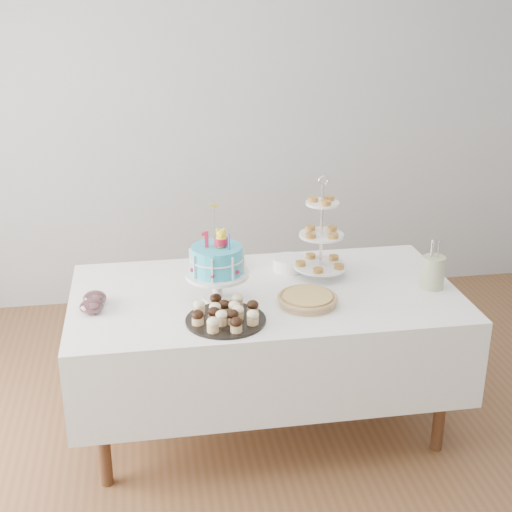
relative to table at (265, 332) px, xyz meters
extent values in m
plane|color=brown|center=(0.00, -0.30, -0.54)|extent=(5.00, 5.00, 0.00)
cube|color=#A4A7AA|center=(0.00, 1.70, 0.81)|extent=(5.00, 0.04, 2.70)
cube|color=white|center=(0.00, 0.00, 0.00)|extent=(1.92, 1.02, 0.45)
cylinder|color=#55341D|center=(-0.82, -0.37, -0.21)|extent=(0.06, 0.06, 0.67)
cylinder|color=#55341D|center=(0.82, -0.37, -0.21)|extent=(0.06, 0.06, 0.67)
cylinder|color=#55341D|center=(-0.82, 0.37, -0.21)|extent=(0.06, 0.06, 0.67)
cylinder|color=#55341D|center=(0.82, 0.37, -0.21)|extent=(0.06, 0.06, 0.67)
cylinder|color=#31B6D7|center=(-0.24, -0.06, 0.44)|extent=(0.24, 0.24, 0.13)
torus|color=silver|center=(-0.24, -0.06, 0.45)|extent=(0.26, 0.26, 0.01)
cube|color=#B2132E|center=(-0.29, -0.06, 0.54)|extent=(0.03, 0.02, 0.08)
cylinder|color=blue|center=(-0.19, -0.11, 0.54)|extent=(0.01, 0.01, 0.08)
cylinder|color=silver|center=(-0.25, -0.03, 0.60)|extent=(0.00, 0.00, 0.19)
cylinder|color=yellow|center=(-0.25, -0.03, 0.70)|extent=(0.05, 0.05, 0.01)
cylinder|color=black|center=(-0.23, -0.29, 0.23)|extent=(0.37, 0.37, 0.01)
ellipsoid|color=black|center=(-0.31, -0.29, 0.29)|extent=(0.06, 0.06, 0.04)
ellipsoid|color=beige|center=(-0.16, -0.29, 0.29)|extent=(0.06, 0.06, 0.04)
cylinder|color=tan|center=(0.18, -0.18, 0.24)|extent=(0.27, 0.27, 0.03)
cylinder|color=#B08944|center=(0.18, -0.18, 0.26)|extent=(0.24, 0.24, 0.02)
torus|color=tan|center=(0.18, -0.18, 0.26)|extent=(0.29, 0.29, 0.02)
cylinder|color=silver|center=(0.32, 0.14, 0.48)|extent=(0.01, 0.01, 0.50)
cylinder|color=white|center=(0.32, 0.14, 0.29)|extent=(0.28, 0.28, 0.01)
cylinder|color=white|center=(0.32, 0.14, 0.46)|extent=(0.23, 0.23, 0.01)
cylinder|color=white|center=(0.32, 0.14, 0.63)|extent=(0.17, 0.17, 0.01)
torus|color=silver|center=(0.32, 0.14, 0.75)|extent=(0.05, 0.01, 0.05)
cylinder|color=white|center=(0.18, 0.26, 0.26)|extent=(0.18, 0.18, 0.07)
cylinder|color=white|center=(-0.16, 0.34, 0.23)|extent=(0.24, 0.24, 0.01)
ellipsoid|color=silver|center=(-0.84, -0.10, 0.26)|extent=(0.11, 0.11, 0.07)
cylinder|color=#5B070F|center=(-0.84, -0.10, 0.25)|extent=(0.08, 0.08, 0.03)
ellipsoid|color=silver|center=(-0.83, -0.01, 0.26)|extent=(0.11, 0.11, 0.07)
cylinder|color=#5B070F|center=(-0.83, -0.01, 0.25)|extent=(0.08, 0.08, 0.03)
cylinder|color=beige|center=(0.84, -0.09, 0.31)|extent=(0.11, 0.11, 0.17)
cylinder|color=beige|center=(0.90, -0.08, 0.33)|extent=(0.01, 0.01, 0.09)
camera|label=1|loc=(-0.57, -3.19, 1.70)|focal=50.00mm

